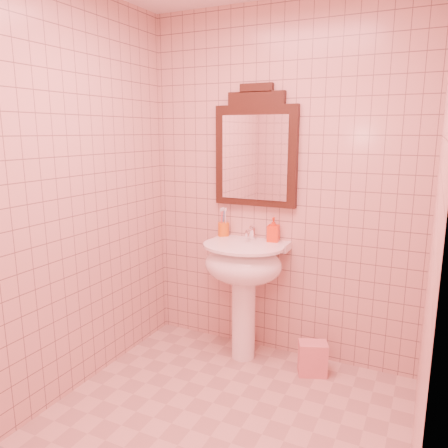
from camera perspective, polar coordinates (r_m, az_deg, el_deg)
The scene contains 8 objects.
floor at distance 2.66m, azimuth -1.79°, elevation -25.98°, with size 2.20×2.20×0.00m, color #C9A391.
back_wall at distance 3.14m, azimuth 7.34°, elevation 4.78°, with size 2.00×0.02×2.50m, color #CB988E.
pedestal_sink at distance 3.12m, azimuth 2.56°, elevation -6.26°, with size 0.58×0.58×0.86m.
faucet at distance 3.18m, azimuth 3.57°, elevation -1.12°, with size 0.04×0.16×0.11m.
mirror at distance 3.16m, azimuth 4.16°, elevation 9.53°, with size 0.61×0.06×0.86m.
toothbrush_cup at distance 3.30m, azimuth -0.07°, elevation -0.66°, with size 0.08×0.08×0.19m.
soap_dispenser at distance 3.14m, azimuth 6.46°, elevation -0.73°, with size 0.08×0.08×0.18m, color red.
towel at distance 3.19m, azimuth 11.50°, elevation -16.82°, with size 0.19×0.13×0.23m, color pink.
Camera 1 is at (0.97, -1.86, 1.64)m, focal length 35.00 mm.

